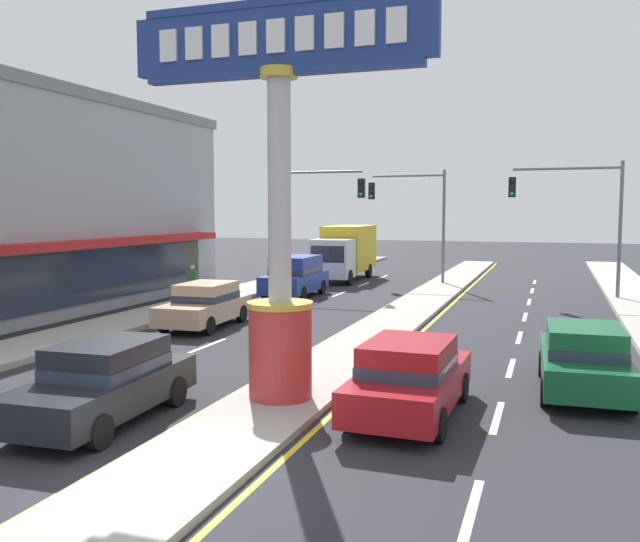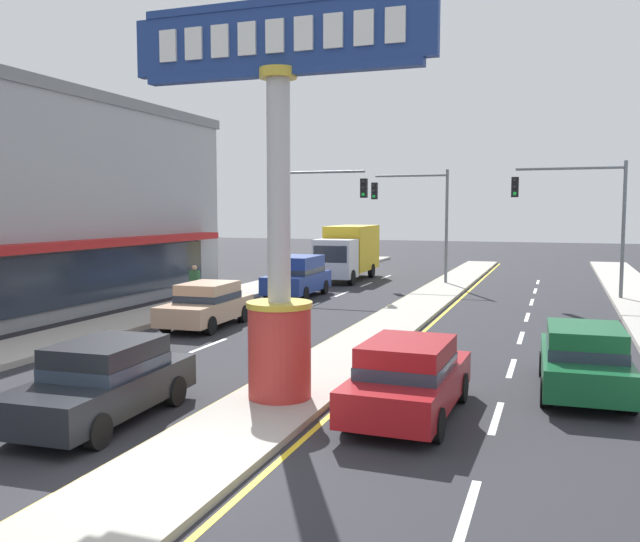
{
  "view_description": "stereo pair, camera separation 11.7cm",
  "coord_description": "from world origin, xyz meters",
  "px_view_note": "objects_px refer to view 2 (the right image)",
  "views": [
    {
      "loc": [
        5.33,
        -8.57,
        4.06
      ],
      "look_at": [
        0.07,
        6.63,
        2.6
      ],
      "focal_mm": 37.97,
      "sensor_mm": 36.0,
      "label": 1
    },
    {
      "loc": [
        5.44,
        -8.53,
        4.06
      ],
      "look_at": [
        0.07,
        6.63,
        2.6
      ],
      "focal_mm": 37.97,
      "sensor_mm": 36.0,
      "label": 2
    }
  ],
  "objects_px": {
    "box_truck_kerb_right": "(348,251)",
    "pedestrian_far_side": "(195,283)",
    "traffic_light_median_far": "(419,207)",
    "district_sign": "(279,215)",
    "traffic_light_left_side": "(309,206)",
    "sedan_far_left_oncoming": "(584,359)",
    "suv_near_left_lane": "(298,276)",
    "sedan_near_right_lane": "(104,380)",
    "sedan_mid_left_lane": "(207,304)",
    "traffic_light_right_side": "(581,206)",
    "sedan_far_right_lane": "(408,377)"
  },
  "relations": [
    {
      "from": "box_truck_kerb_right",
      "to": "pedestrian_far_side",
      "type": "relative_size",
      "value": 4.13
    },
    {
      "from": "traffic_light_median_far",
      "to": "district_sign",
      "type": "bearing_deg",
      "value": -85.69
    },
    {
      "from": "pedestrian_far_side",
      "to": "traffic_light_left_side",
      "type": "bearing_deg",
      "value": 76.28
    },
    {
      "from": "sedan_far_left_oncoming",
      "to": "box_truck_kerb_right",
      "type": "relative_size",
      "value": 0.63
    },
    {
      "from": "suv_near_left_lane",
      "to": "sedan_far_left_oncoming",
      "type": "xyz_separation_m",
      "value": [
        12.07,
        -13.52,
        -0.2
      ]
    },
    {
      "from": "traffic_light_left_side",
      "to": "traffic_light_median_far",
      "type": "xyz_separation_m",
      "value": [
        4.54,
        4.88,
        -0.05
      ]
    },
    {
      "from": "sedan_near_right_lane",
      "to": "sedan_mid_left_lane",
      "type": "bearing_deg",
      "value": 108.29
    },
    {
      "from": "traffic_light_right_side",
      "to": "traffic_light_median_far",
      "type": "bearing_deg",
      "value": 153.39
    },
    {
      "from": "traffic_light_right_side",
      "to": "sedan_far_left_oncoming",
      "type": "bearing_deg",
      "value": -90.98
    },
    {
      "from": "traffic_light_median_far",
      "to": "sedan_near_right_lane",
      "type": "distance_m",
      "value": 26.06
    },
    {
      "from": "suv_near_left_lane",
      "to": "sedan_mid_left_lane",
      "type": "bearing_deg",
      "value": -90.01
    },
    {
      "from": "box_truck_kerb_right",
      "to": "sedan_far_right_lane",
      "type": "bearing_deg",
      "value": -70.29
    },
    {
      "from": "district_sign",
      "to": "sedan_far_left_oncoming",
      "type": "height_order",
      "value": "district_sign"
    },
    {
      "from": "sedan_near_right_lane",
      "to": "suv_near_left_lane",
      "type": "relative_size",
      "value": 0.94
    },
    {
      "from": "traffic_light_right_side",
      "to": "sedan_mid_left_lane",
      "type": "relative_size",
      "value": 1.42
    },
    {
      "from": "traffic_light_right_side",
      "to": "sedan_near_right_lane",
      "type": "bearing_deg",
      "value": -112.6
    },
    {
      "from": "traffic_light_right_side",
      "to": "box_truck_kerb_right",
      "type": "distance_m",
      "value": 13.63
    },
    {
      "from": "suv_near_left_lane",
      "to": "pedestrian_far_side",
      "type": "xyz_separation_m",
      "value": [
        -2.22,
        -5.63,
        0.15
      ]
    },
    {
      "from": "traffic_light_median_far",
      "to": "suv_near_left_lane",
      "type": "relative_size",
      "value": 1.34
    },
    {
      "from": "traffic_light_left_side",
      "to": "pedestrian_far_side",
      "type": "height_order",
      "value": "traffic_light_left_side"
    },
    {
      "from": "traffic_light_median_far",
      "to": "suv_near_left_lane",
      "type": "distance_m",
      "value": 8.94
    },
    {
      "from": "traffic_light_left_side",
      "to": "sedan_mid_left_lane",
      "type": "height_order",
      "value": "traffic_light_left_side"
    },
    {
      "from": "traffic_light_right_side",
      "to": "sedan_far_right_lane",
      "type": "relative_size",
      "value": 1.43
    },
    {
      "from": "suv_near_left_lane",
      "to": "box_truck_kerb_right",
      "type": "relative_size",
      "value": 0.67
    },
    {
      "from": "box_truck_kerb_right",
      "to": "pedestrian_far_side",
      "type": "height_order",
      "value": "box_truck_kerb_right"
    },
    {
      "from": "sedan_near_right_lane",
      "to": "sedan_far_right_lane",
      "type": "distance_m",
      "value": 5.9
    },
    {
      "from": "traffic_light_right_side",
      "to": "pedestrian_far_side",
      "type": "distance_m",
      "value": 17.28
    },
    {
      "from": "sedan_mid_left_lane",
      "to": "box_truck_kerb_right",
      "type": "distance_m",
      "value": 16.85
    },
    {
      "from": "sedan_far_right_lane",
      "to": "sedan_near_right_lane",
      "type": "bearing_deg",
      "value": -158.07
    },
    {
      "from": "traffic_light_left_side",
      "to": "suv_near_left_lane",
      "type": "xyz_separation_m",
      "value": [
        0.28,
        -2.29,
        -3.26
      ]
    },
    {
      "from": "traffic_light_left_side",
      "to": "sedan_near_right_lane",
      "type": "distance_m",
      "value": 21.52
    },
    {
      "from": "sedan_mid_left_lane",
      "to": "pedestrian_far_side",
      "type": "bearing_deg",
      "value": 126.19
    },
    {
      "from": "traffic_light_right_side",
      "to": "sedan_mid_left_lane",
      "type": "xyz_separation_m",
      "value": [
        -12.36,
        -11.78,
        -3.46
      ]
    },
    {
      "from": "suv_near_left_lane",
      "to": "sedan_near_right_lane",
      "type": "bearing_deg",
      "value": -79.97
    },
    {
      "from": "traffic_light_left_side",
      "to": "sedan_near_right_lane",
      "type": "xyz_separation_m",
      "value": [
        3.58,
        -20.93,
        -3.46
      ]
    },
    {
      "from": "suv_near_left_lane",
      "to": "sedan_far_left_oncoming",
      "type": "relative_size",
      "value": 1.06
    },
    {
      "from": "traffic_light_left_side",
      "to": "traffic_light_right_side",
      "type": "relative_size",
      "value": 1.0
    },
    {
      "from": "district_sign",
      "to": "sedan_near_right_lane",
      "type": "distance_m",
      "value": 4.73
    },
    {
      "from": "sedan_near_right_lane",
      "to": "sedan_mid_left_lane",
      "type": "distance_m",
      "value": 10.51
    },
    {
      "from": "district_sign",
      "to": "sedan_far_left_oncoming",
      "type": "relative_size",
      "value": 1.86
    },
    {
      "from": "sedan_far_left_oncoming",
      "to": "box_truck_kerb_right",
      "type": "xyz_separation_m",
      "value": [
        -12.12,
        21.69,
        0.91
      ]
    },
    {
      "from": "traffic_light_left_side",
      "to": "sedan_far_right_lane",
      "type": "distance_m",
      "value": 21.09
    },
    {
      "from": "sedan_far_right_lane",
      "to": "traffic_light_left_side",
      "type": "bearing_deg",
      "value": 115.8
    },
    {
      "from": "sedan_mid_left_lane",
      "to": "traffic_light_right_side",
      "type": "bearing_deg",
      "value": 43.62
    },
    {
      "from": "sedan_far_left_oncoming",
      "to": "sedan_near_right_lane",
      "type": "bearing_deg",
      "value": -149.74
    },
    {
      "from": "sedan_mid_left_lane",
      "to": "box_truck_kerb_right",
      "type": "height_order",
      "value": "box_truck_kerb_right"
    },
    {
      "from": "traffic_light_median_far",
      "to": "pedestrian_far_side",
      "type": "xyz_separation_m",
      "value": [
        -6.48,
        -12.8,
        -3.06
      ]
    },
    {
      "from": "traffic_light_median_far",
      "to": "sedan_mid_left_lane",
      "type": "xyz_separation_m",
      "value": [
        -4.26,
        -15.83,
        -3.41
      ]
    },
    {
      "from": "traffic_light_median_far",
      "to": "sedan_mid_left_lane",
      "type": "relative_size",
      "value": 1.42
    },
    {
      "from": "box_truck_kerb_right",
      "to": "sedan_near_right_lane",
      "type": "bearing_deg",
      "value": -82.89
    }
  ]
}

